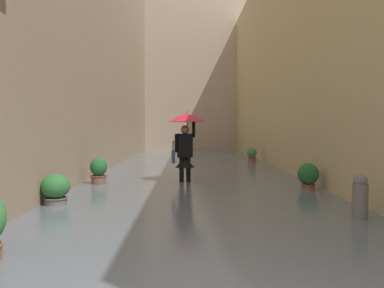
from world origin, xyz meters
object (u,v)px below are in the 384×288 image
(potted_plant_mid_right, at_px, (56,192))
(potted_plant_mid_left, at_px, (252,156))
(potted_plant_far_right, at_px, (99,174))
(person_wading, at_px, (186,133))
(mooring_bollard, at_px, (360,202))
(potted_plant_far_left, at_px, (308,178))

(potted_plant_mid_right, relative_size, potted_plant_mid_left, 0.95)
(potted_plant_far_right, relative_size, potted_plant_mid_right, 1.12)
(person_wading, bearing_deg, mooring_bollard, 121.70)
(mooring_bollard, bearing_deg, potted_plant_mid_left, -89.63)
(potted_plant_far_left, height_order, potted_plant_far_right, potted_plant_far_right)
(potted_plant_mid_left, relative_size, mooring_bollard, 0.89)
(person_wading, bearing_deg, potted_plant_far_left, 154.31)
(potted_plant_mid_right, distance_m, potted_plant_mid_left, 10.44)
(potted_plant_far_right, height_order, potted_plant_mid_left, potted_plant_far_right)
(person_wading, xyz_separation_m, potted_plant_far_left, (-2.81, 1.35, -0.99))
(potted_plant_far_left, distance_m, potted_plant_far_right, 5.10)
(potted_plant_far_right, distance_m, potted_plant_mid_right, 2.80)
(person_wading, distance_m, potted_plant_mid_right, 4.12)
(person_wading, distance_m, potted_plant_far_left, 3.28)
(person_wading, relative_size, potted_plant_mid_right, 2.70)
(potted_plant_far_left, height_order, potted_plant_mid_left, potted_plant_mid_left)
(potted_plant_far_right, xyz_separation_m, potted_plant_mid_right, (0.19, 2.79, -0.03))
(potted_plant_mid_right, bearing_deg, potted_plant_far_right, -93.88)
(potted_plant_far_right, xyz_separation_m, potted_plant_mid_left, (-4.86, -6.35, -0.02))
(potted_plant_far_left, bearing_deg, potted_plant_mid_right, 19.49)
(person_wading, xyz_separation_m, potted_plant_mid_left, (-2.66, -5.94, -1.03))
(potted_plant_far_right, height_order, mooring_bollard, mooring_bollard)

